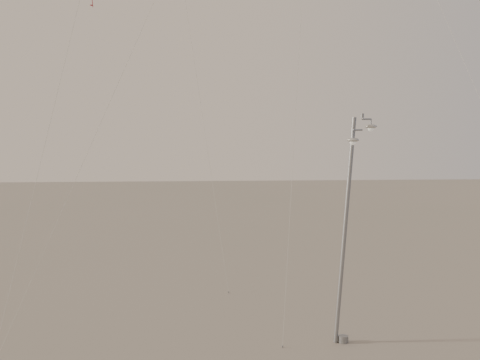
{
  "coord_description": "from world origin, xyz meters",
  "views": [
    {
      "loc": [
        -1.0,
        -22.2,
        9.61
      ],
      "look_at": [
        0.89,
        5.0,
        7.08
      ],
      "focal_mm": 50.0,
      "sensor_mm": 36.0,
      "label": 1
    }
  ],
  "objects": [
    {
      "name": "street_lamp",
      "position": [
        5.51,
        5.34,
        5.23
      ],
      "size": [
        1.79,
        1.13,
        9.81
      ],
      "color": "gray",
      "rests_on": "ground"
    },
    {
      "name": "kite_3",
      "position": [
        -5.42,
        2.32,
        12.13
      ],
      "size": [
        3.24,
        5.51,
        15.62
      ],
      "rotation": [
        0.0,
        0.0,
        -0.5
      ],
      "color": "maroon",
      "rests_on": "ground"
    }
  ]
}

